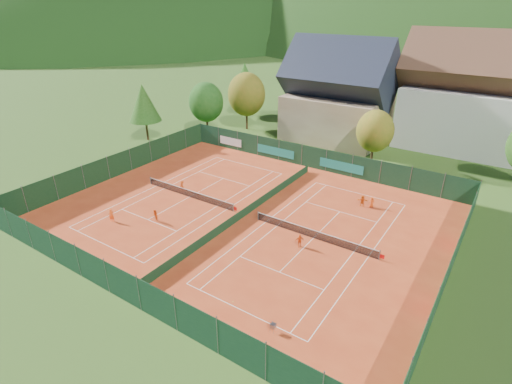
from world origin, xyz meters
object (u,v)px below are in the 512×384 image
object	(u,v)px
player_left_near	(111,215)
player_right_near	(300,241)
hotel_block_a	(476,101)
player_right_far_b	(362,201)
chalet	(338,98)
player_left_far	(182,186)
player_left_mid	(155,216)
ball_hopper	(273,326)
player_right_far_a	(372,202)

from	to	relation	value
player_left_near	player_right_near	xyz separation A→B (m)	(18.36, 6.62, -0.04)
hotel_block_a	player_right_far_b	distance (m)	28.57
player_left_near	chalet	bearing A→B (deg)	34.70
hotel_block_a	player_left_far	xyz separation A→B (m)	(-25.87, -35.17, -6.74)
player_left_mid	player_right_far_b	world-z (taller)	player_left_mid
hotel_block_a	ball_hopper	distance (m)	49.13
hotel_block_a	player_left_near	xyz separation A→B (m)	(-26.81, -44.66, -6.68)
ball_hopper	player_left_mid	bearing A→B (deg)	160.98
player_left_mid	player_left_near	bearing A→B (deg)	-117.13
player_left_mid	player_right_near	world-z (taller)	player_left_mid
chalet	player_right_far_b	size ratio (longest dim) A/B	12.38
hotel_block_a	player_left_mid	distance (m)	48.52
ball_hopper	player_left_mid	size ratio (longest dim) A/B	0.60
player_right_far_b	player_left_mid	bearing A→B (deg)	19.80
hotel_block_a	player_left_near	bearing A→B (deg)	-120.97
player_left_near	player_left_far	world-z (taller)	player_left_near
player_right_far_b	chalet	bearing A→B (deg)	-81.84
chalet	player_left_far	xyz separation A→B (m)	(-6.87, -29.17, -5.98)
hotel_block_a	player_right_far_a	world-z (taller)	hotel_block_a
ball_hopper	player_left_far	size ratio (longest dim) A/B	0.62
chalet	ball_hopper	bearing A→B (deg)	-71.68
hotel_block_a	player_right_far_b	world-z (taller)	hotel_block_a
player_right_far_a	chalet	bearing A→B (deg)	-88.77
chalet	player_left_mid	bearing A→B (deg)	-96.43
player_left_mid	player_right_far_a	bearing A→B (deg)	70.57
player_left_far	player_right_far_a	distance (m)	22.06
hotel_block_a	player_right_far_b	bearing A→B (deg)	-103.52
ball_hopper	player_right_near	world-z (taller)	player_right_near
player_left_near	player_right_near	world-z (taller)	player_left_near
chalet	player_left_mid	xyz separation A→B (m)	(-4.07, -36.15, -5.96)
chalet	player_right_far_a	world-z (taller)	chalet
chalet	player_right_near	distance (m)	34.26
player_left_mid	player_left_far	xyz separation A→B (m)	(-2.79, 6.99, -0.02)
player_right_near	player_right_far_a	size ratio (longest dim) A/B	1.11
player_right_near	player_right_far_b	bearing A→B (deg)	35.14
chalet	player_right_far_b	world-z (taller)	chalet
player_left_near	player_right_far_b	bearing A→B (deg)	-2.88
player_left_far	player_right_far_a	xyz separation A→B (m)	(20.32, 8.58, -0.04)
player_right_far_b	hotel_block_a	bearing A→B (deg)	-126.14
ball_hopper	player_right_far_a	bearing A→B (deg)	91.54
player_left_far	hotel_block_a	bearing A→B (deg)	-114.56
player_left_far	player_right_far_b	xyz separation A→B (m)	(19.38, 8.17, 0.01)
chalet	player_left_near	bearing A→B (deg)	-101.42
player_left_near	player_right_near	size ratio (longest dim) A/B	1.07
ball_hopper	player_right_near	distance (m)	10.92
player_left_mid	player_left_far	world-z (taller)	player_left_mid
ball_hopper	player_right_far_a	size ratio (longest dim) A/B	0.67
chalet	player_right_near	bearing A→B (deg)	-71.77
chalet	player_right_far_a	distance (m)	25.32
player_right_far_b	player_left_far	bearing A→B (deg)	0.24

